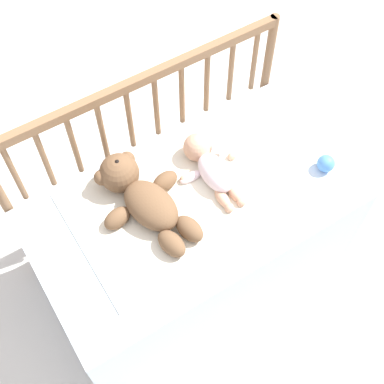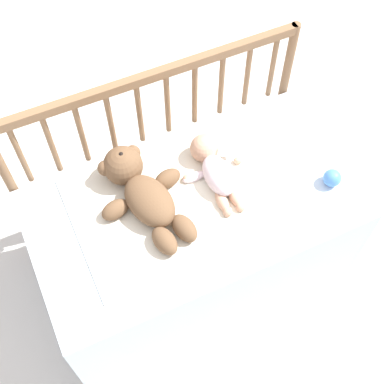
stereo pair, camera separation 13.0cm
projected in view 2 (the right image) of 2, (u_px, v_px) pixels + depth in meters
name	position (u px, v px, depth m)	size (l,w,h in m)	color
ground_plane	(193.00, 261.00, 2.36)	(12.00, 12.00, 0.00)	silver
crib_mattress	(193.00, 235.00, 2.15)	(1.19, 0.66, 0.50)	silver
crib_rail	(154.00, 119.00, 2.03)	(1.19, 0.04, 0.83)	brown
blanket	(177.00, 200.00, 1.94)	(0.76, 0.54, 0.01)	silver
teddy_bear	(141.00, 190.00, 1.90)	(0.34, 0.46, 0.15)	brown
baby	(214.00, 167.00, 1.97)	(0.25, 0.34, 0.11)	white
toy_ball	(332.00, 178.00, 1.96)	(0.07, 0.07, 0.07)	#4C8CDB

